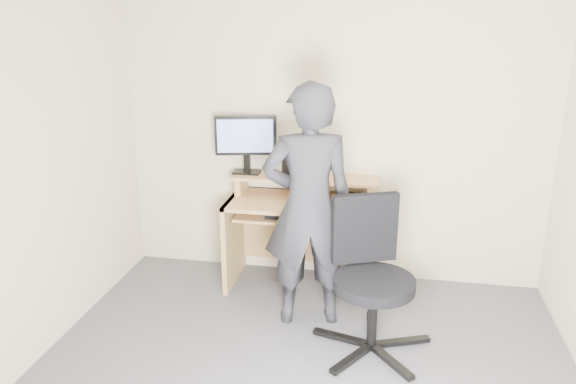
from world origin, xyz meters
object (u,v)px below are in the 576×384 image
(desk, at_px, (303,221))
(office_chair, at_px, (371,271))
(person, at_px, (308,207))
(monitor, at_px, (246,139))

(desk, bearing_deg, office_chair, -55.72)
(office_chair, bearing_deg, desk, 103.04)
(office_chair, xyz_separation_m, person, (-0.46, 0.27, 0.33))
(person, bearing_deg, monitor, -62.14)
(monitor, bearing_deg, desk, -22.17)
(desk, height_order, person, person)
(desk, relative_size, office_chair, 1.18)
(desk, height_order, monitor, monitor)
(monitor, relative_size, office_chair, 0.49)
(monitor, distance_m, office_chair, 1.58)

